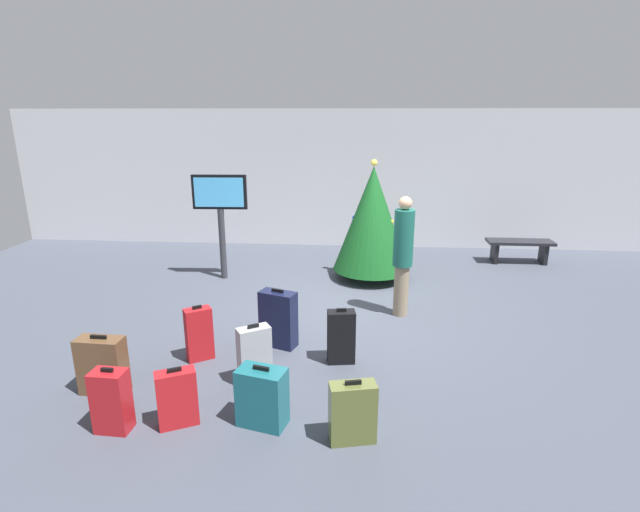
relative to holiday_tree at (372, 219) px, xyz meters
The scene contains 15 objects.
ground_plane 1.98m from the holiday_tree, 103.36° to the right, with size 16.00×16.00×0.00m, color #424754.
back_wall 2.48m from the holiday_tree, 98.80° to the left, with size 16.00×0.20×3.13m, color silver.
holiday_tree is the anchor object (origin of this frame).
flight_info_kiosk 2.80m from the holiday_tree, behind, with size 1.00×0.13×1.96m.
waiting_bench 3.44m from the holiday_tree, 21.44° to the left, with size 1.33×0.44×0.48m.
traveller_0 1.77m from the holiday_tree, 76.39° to the right, with size 0.42×0.42×1.85m.
suitcase_0 5.24m from the holiday_tree, 126.36° to the right, with size 0.52×0.26×0.69m.
suitcase_1 4.88m from the holiday_tree, 93.49° to the right, with size 0.47×0.29×0.64m.
suitcase_2 5.17m from the holiday_tree, 113.46° to the right, with size 0.43×0.33×0.63m.
suitcase_3 4.83m from the holiday_tree, 104.49° to the right, with size 0.53×0.39×0.65m.
suitcase_4 4.10m from the holiday_tree, 123.88° to the right, with size 0.37×0.32×0.72m.
suitcase_5 4.17m from the holiday_tree, 110.41° to the right, with size 0.41×0.35×0.73m.
suitcase_6 3.27m from the holiday_tree, 114.23° to the right, with size 0.53×0.38×0.81m.
suitcase_7 5.55m from the holiday_tree, 118.68° to the right, with size 0.34×0.23×0.68m.
suitcase_8 3.41m from the holiday_tree, 97.86° to the right, with size 0.36×0.24×0.72m.
Camera 1 is at (0.08, -7.14, 3.00)m, focal length 26.92 mm.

